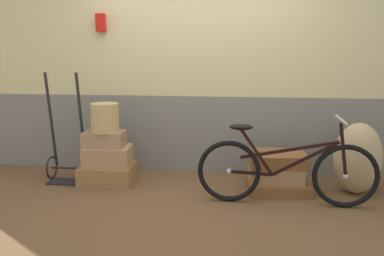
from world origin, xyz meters
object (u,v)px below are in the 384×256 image
(suitcase_0, at_px, (108,174))
(suitcase_4, at_px, (275,173))
(luggage_trolley, at_px, (67,155))
(wicker_basket, at_px, (105,118))
(bicycle, at_px, (285,171))
(suitcase_5, at_px, (277,159))
(suitcase_3, at_px, (277,186))
(burlap_sack, at_px, (358,158))
(suitcase_2, at_px, (104,139))
(suitcase_1, at_px, (108,156))

(suitcase_0, relative_size, suitcase_4, 1.08)
(suitcase_4, bearing_deg, luggage_trolley, 173.89)
(suitcase_4, height_order, wicker_basket, wicker_basket)
(luggage_trolley, bearing_deg, wicker_basket, -8.49)
(wicker_basket, relative_size, bicycle, 0.18)
(suitcase_0, height_order, suitcase_5, suitcase_5)
(suitcase_3, xyz_separation_m, suitcase_4, (-0.02, 0.01, 0.13))
(luggage_trolley, bearing_deg, burlap_sack, -1.04)
(suitcase_2, height_order, burlap_sack, burlap_sack)
(suitcase_0, relative_size, luggage_trolley, 0.47)
(wicker_basket, height_order, bicycle, wicker_basket)
(suitcase_5, bearing_deg, suitcase_4, -126.70)
(suitcase_1, bearing_deg, suitcase_2, 155.62)
(suitcase_5, bearing_deg, suitcase_1, 176.16)
(suitcase_1, bearing_deg, suitcase_4, -4.60)
(suitcase_0, height_order, burlap_sack, burlap_sack)
(suitcase_1, height_order, luggage_trolley, luggage_trolley)
(suitcase_2, distance_m, suitcase_4, 1.85)
(suitcase_2, xyz_separation_m, wicker_basket, (0.02, -0.02, 0.23))
(burlap_sack, bearing_deg, suitcase_2, 179.98)
(suitcase_1, relative_size, suitcase_5, 0.86)
(suitcase_3, relative_size, luggage_trolley, 0.50)
(suitcase_2, distance_m, suitcase_3, 1.89)
(suitcase_1, distance_m, luggage_trolley, 0.49)
(suitcase_1, distance_m, bicycle, 1.88)
(suitcase_1, bearing_deg, suitcase_0, 135.90)
(suitcase_4, height_order, luggage_trolley, luggage_trolley)
(suitcase_1, distance_m, suitcase_4, 1.79)
(suitcase_0, distance_m, suitcase_2, 0.39)
(suitcase_0, xyz_separation_m, suitcase_5, (1.82, 0.01, 0.23))
(suitcase_4, xyz_separation_m, bicycle, (0.05, -0.38, 0.14))
(wicker_basket, bearing_deg, suitcase_0, 90.42)
(suitcase_4, bearing_deg, suitcase_2, 175.15)
(luggage_trolley, relative_size, burlap_sack, 1.65)
(suitcase_2, xyz_separation_m, suitcase_5, (1.84, 0.01, -0.17))
(suitcase_2, relative_size, suitcase_4, 0.82)
(suitcase_3, xyz_separation_m, suitcase_5, (-0.01, 0.04, 0.27))
(suitcase_2, xyz_separation_m, suitcase_3, (1.84, -0.03, -0.44))
(burlap_sack, bearing_deg, luggage_trolley, 178.96)
(suitcase_5, height_order, bicycle, bicycle)
(suitcase_0, relative_size, suitcase_1, 1.16)
(luggage_trolley, height_order, bicycle, luggage_trolley)
(suitcase_4, bearing_deg, suitcase_1, 175.56)
(suitcase_3, bearing_deg, suitcase_0, 173.24)
(suitcase_2, distance_m, luggage_trolley, 0.50)
(suitcase_2, relative_size, suitcase_3, 0.71)
(suitcase_3, relative_size, suitcase_5, 1.06)
(bicycle, bearing_deg, burlap_sack, 27.81)
(suitcase_1, relative_size, wicker_basket, 1.60)
(suitcase_3, height_order, burlap_sack, burlap_sack)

